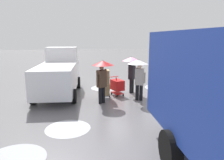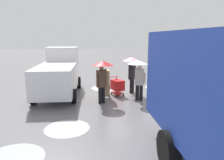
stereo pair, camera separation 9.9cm
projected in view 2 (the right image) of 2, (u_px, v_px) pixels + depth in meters
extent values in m
plane|color=slate|center=(122.00, 92.00, 12.85)|extent=(90.00, 90.00, 0.00)
cylinder|color=#999BA0|center=(105.00, 88.00, 13.78)|extent=(1.84, 1.84, 0.01)
cylinder|color=#999BA0|center=(12.00, 159.00, 5.75)|extent=(1.75, 1.75, 0.01)
cylinder|color=#ADAFB5|center=(67.00, 128.00, 7.70)|extent=(1.63, 1.63, 0.01)
cylinder|color=#ADAFB5|center=(161.00, 88.00, 13.88)|extent=(2.04, 2.04, 0.01)
cube|color=white|center=(58.00, 76.00, 11.95)|extent=(2.17, 5.27, 1.40)
cube|color=white|center=(63.00, 54.00, 13.59)|extent=(1.89, 1.47, 0.84)
cube|color=black|center=(65.00, 65.00, 14.45)|extent=(1.66, 0.13, 0.63)
cube|color=#232326|center=(65.00, 80.00, 14.70)|extent=(1.96, 0.24, 0.24)
cylinder|color=black|center=(48.00, 83.00, 13.59)|extent=(0.27, 0.73, 0.72)
cylinder|color=black|center=(79.00, 82.00, 13.74)|extent=(0.27, 0.73, 0.72)
cylinder|color=black|center=(33.00, 97.00, 10.44)|extent=(0.27, 0.73, 0.72)
cylinder|color=black|center=(74.00, 96.00, 10.59)|extent=(0.27, 0.73, 0.72)
cylinder|color=black|center=(168.00, 149.00, 5.34)|extent=(0.32, 0.97, 0.96)
cube|color=red|center=(118.00, 85.00, 11.93)|extent=(0.76, 0.90, 0.56)
cube|color=red|center=(117.00, 93.00, 12.02)|extent=(0.68, 0.81, 0.04)
cylinder|color=red|center=(114.00, 77.00, 12.22)|extent=(0.55, 0.24, 0.04)
sphere|color=black|center=(123.00, 95.00, 11.87)|extent=(0.10, 0.10, 0.10)
sphere|color=black|center=(117.00, 96.00, 11.68)|extent=(0.10, 0.10, 0.10)
sphere|color=black|center=(118.00, 93.00, 12.40)|extent=(0.10, 0.10, 0.10)
sphere|color=black|center=(112.00, 94.00, 12.21)|extent=(0.10, 0.10, 0.10)
cylinder|color=red|center=(117.00, 84.00, 11.79)|extent=(0.17, 0.29, 0.69)
cube|color=#515156|center=(105.00, 95.00, 11.36)|extent=(0.50, 0.62, 0.03)
cylinder|color=#515156|center=(109.00, 83.00, 11.56)|extent=(0.04, 0.04, 1.10)
cylinder|color=#515156|center=(101.00, 84.00, 11.52)|extent=(0.04, 0.04, 1.10)
cylinder|color=black|center=(110.00, 95.00, 11.69)|extent=(0.06, 0.20, 0.20)
cylinder|color=black|center=(101.00, 95.00, 11.65)|extent=(0.06, 0.20, 0.20)
cube|color=tan|center=(105.00, 92.00, 11.32)|extent=(0.38, 0.52, 0.28)
cube|color=#A37F51|center=(105.00, 87.00, 11.27)|extent=(0.46, 0.58, 0.32)
cube|color=tan|center=(105.00, 80.00, 11.20)|extent=(0.43, 0.42, 0.37)
cube|color=tan|center=(105.00, 73.00, 11.13)|extent=(0.41, 0.58, 0.34)
cylinder|color=black|center=(100.00, 95.00, 10.50)|extent=(0.18, 0.18, 0.82)
cylinder|color=black|center=(103.00, 95.00, 10.64)|extent=(0.18, 0.18, 0.82)
cube|color=#473323|center=(102.00, 79.00, 10.40)|extent=(0.52, 0.49, 0.84)
sphere|color=#8C6647|center=(101.00, 68.00, 10.30)|extent=(0.22, 0.22, 0.22)
cylinder|color=#473323|center=(97.00, 80.00, 10.24)|extent=(0.10, 0.10, 0.55)
cylinder|color=#473323|center=(104.00, 74.00, 10.50)|extent=(0.26, 0.30, 0.50)
cylinder|color=#333338|center=(103.00, 71.00, 10.40)|extent=(0.02, 0.02, 0.86)
cone|color=red|center=(103.00, 63.00, 10.32)|extent=(1.04, 1.04, 0.22)
sphere|color=#333338|center=(103.00, 60.00, 10.30)|extent=(0.04, 0.04, 0.04)
cylinder|color=black|center=(141.00, 93.00, 11.02)|extent=(0.18, 0.18, 0.82)
cylinder|color=black|center=(137.00, 92.00, 11.06)|extent=(0.18, 0.18, 0.82)
cube|color=#B2A899|center=(139.00, 77.00, 10.88)|extent=(0.51, 0.42, 0.84)
sphere|color=beige|center=(140.00, 66.00, 10.77)|extent=(0.22, 0.22, 0.22)
cylinder|color=#B2A899|center=(145.00, 78.00, 10.83)|extent=(0.10, 0.10, 0.55)
cylinder|color=#B2A899|center=(136.00, 72.00, 10.86)|extent=(0.20, 0.32, 0.50)
cylinder|color=#333338|center=(138.00, 69.00, 10.82)|extent=(0.02, 0.02, 0.86)
cone|color=white|center=(138.00, 62.00, 10.75)|extent=(1.04, 1.04, 0.22)
sphere|color=#333338|center=(138.00, 59.00, 10.72)|extent=(0.04, 0.04, 0.04)
cube|color=maroon|center=(140.00, 75.00, 11.06)|extent=(0.34, 0.25, 0.44)
cylinder|color=black|center=(133.00, 86.00, 12.63)|extent=(0.18, 0.18, 0.82)
cylinder|color=black|center=(131.00, 86.00, 12.46)|extent=(0.18, 0.18, 0.82)
cube|color=black|center=(132.00, 72.00, 12.38)|extent=(0.48, 0.52, 0.84)
sphere|color=beige|center=(132.00, 63.00, 12.27)|extent=(0.22, 0.22, 0.22)
cylinder|color=black|center=(134.00, 72.00, 12.61)|extent=(0.10, 0.10, 0.55)
cylinder|color=black|center=(131.00, 69.00, 12.17)|extent=(0.30, 0.26, 0.50)
cylinder|color=#333338|center=(132.00, 66.00, 12.22)|extent=(0.02, 0.02, 0.86)
cone|color=#E0668E|center=(132.00, 59.00, 12.15)|extent=(1.04, 1.04, 0.22)
sphere|color=#333338|center=(132.00, 57.00, 12.12)|extent=(0.04, 0.04, 0.04)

